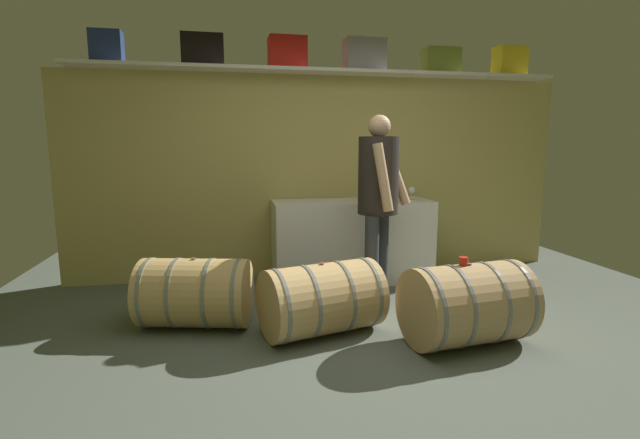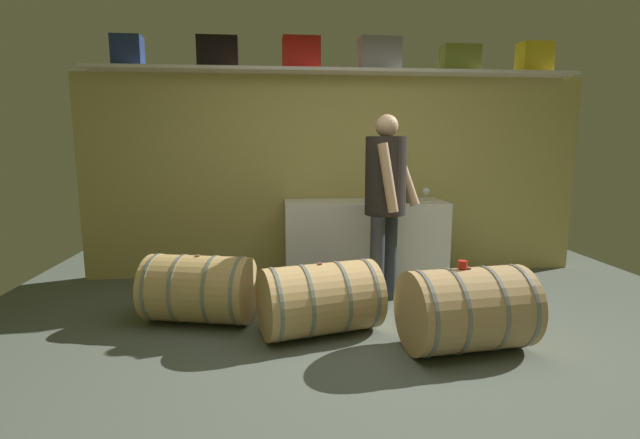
{
  "view_description": "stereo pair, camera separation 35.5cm",
  "coord_description": "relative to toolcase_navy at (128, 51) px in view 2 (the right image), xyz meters",
  "views": [
    {
      "loc": [
        -1.01,
        -2.75,
        1.44
      ],
      "look_at": [
        -0.33,
        0.7,
        0.87
      ],
      "focal_mm": 25.83,
      "sensor_mm": 36.0,
      "label": 1
    },
    {
      "loc": [
        -0.66,
        -2.8,
        1.44
      ],
      "look_at": [
        -0.33,
        0.7,
        0.87
      ],
      "focal_mm": 25.83,
      "sensor_mm": 36.0,
      "label": 2
    }
  ],
  "objects": [
    {
      "name": "toolcase_black",
      "position": [
        0.88,
        0.0,
        0.0
      ],
      "size": [
        0.41,
        0.24,
        0.3
      ],
      "primitive_type": "cube",
      "rotation": [
        0.0,
        0.0,
        0.02
      ],
      "color": "black",
      "rests_on": "high_shelf_board"
    },
    {
      "name": "toolcase_red",
      "position": [
        1.72,
        0.0,
        0.01
      ],
      "size": [
        0.39,
        0.25,
        0.32
      ],
      "primitive_type": "cube",
      "rotation": [
        0.0,
        0.0,
        0.04
      ],
      "color": "red",
      "rests_on": "high_shelf_board"
    },
    {
      "name": "wine_barrel_near",
      "position": [
        2.77,
        -1.92,
        -2.05
      ],
      "size": [
        0.93,
        0.69,
        0.6
      ],
      "rotation": [
        0.0,
        0.0,
        0.12
      ],
      "color": "tan",
      "rests_on": "ground"
    },
    {
      "name": "ground_plane",
      "position": [
        2.11,
        -1.54,
        -2.36
      ],
      "size": [
        6.68,
        7.71,
        0.02
      ],
      "primitive_type": "cube",
      "color": "#535C50"
    },
    {
      "name": "toolcase_yellow",
      "position": [
        4.22,
        0.0,
        0.01
      ],
      "size": [
        0.35,
        0.22,
        0.32
      ],
      "primitive_type": "cube",
      "rotation": [
        0.0,
        0.0,
        0.05
      ],
      "color": "yellow",
      "rests_on": "high_shelf_board"
    },
    {
      "name": "high_shelf_board",
      "position": [
        2.11,
        0.0,
        -0.17
      ],
      "size": [
        5.04,
        0.4,
        0.03
      ],
      "primitive_type": "cube",
      "color": "silver",
      "rests_on": "back_wall_panel"
    },
    {
      "name": "wine_bottle_clear",
      "position": [
        2.79,
        -0.0,
        -1.35
      ],
      "size": [
        0.07,
        0.07,
        0.31
      ],
      "color": "#B5C5B5",
      "rests_on": "work_cabinet"
    },
    {
      "name": "wine_bottle_green",
      "position": [
        2.75,
        -0.38,
        -1.36
      ],
      "size": [
        0.08,
        0.08,
        0.3
      ],
      "color": "#335D2E",
      "rests_on": "work_cabinet"
    },
    {
      "name": "wine_glass",
      "position": [
        2.99,
        -0.27,
        -1.4
      ],
      "size": [
        0.08,
        0.08,
        0.14
      ],
      "color": "white",
      "rests_on": "work_cabinet"
    },
    {
      "name": "wine_barrel_flank",
      "position": [
        0.8,
        -1.21,
        -2.08
      ],
      "size": [
        0.95,
        0.72,
        0.56
      ],
      "rotation": [
        0.0,
        0.0,
        -0.23
      ],
      "color": "tan",
      "rests_on": "ground"
    },
    {
      "name": "toolcase_grey",
      "position": [
        2.53,
        0.0,
        0.01
      ],
      "size": [
        0.44,
        0.26,
        0.33
      ],
      "primitive_type": "cube",
      "rotation": [
        0.0,
        0.0,
        0.06
      ],
      "color": "gray",
      "rests_on": "high_shelf_board"
    },
    {
      "name": "toolcase_olive",
      "position": [
        3.39,
        0.0,
        -0.02
      ],
      "size": [
        0.39,
        0.23,
        0.27
      ],
      "primitive_type": "cube",
      "rotation": [
        0.0,
        0.0,
        0.01
      ],
      "color": "olive",
      "rests_on": "high_shelf_board"
    },
    {
      "name": "toolcase_navy",
      "position": [
        0.0,
        0.0,
        0.0
      ],
      "size": [
        0.29,
        0.2,
        0.3
      ],
      "primitive_type": "cube",
      "rotation": [
        0.0,
        0.0,
        0.01
      ],
      "color": "navy",
      "rests_on": "high_shelf_board"
    },
    {
      "name": "back_wall_panel",
      "position": [
        2.11,
        0.15,
        -1.27
      ],
      "size": [
        5.48,
        0.1,
        2.17
      ],
      "primitive_type": "cube",
      "color": "tan",
      "rests_on": "ground"
    },
    {
      "name": "wine_barrel_far",
      "position": [
        1.77,
        -1.54,
        -2.08
      ],
      "size": [
        0.99,
        0.75,
        0.56
      ],
      "rotation": [
        0.0,
        0.0,
        0.26
      ],
      "color": "tan",
      "rests_on": "ground"
    },
    {
      "name": "tasting_cup",
      "position": [
        2.72,
        -1.92,
        -1.73
      ],
      "size": [
        0.06,
        0.06,
        0.05
      ],
      "primitive_type": "cylinder",
      "color": "red",
      "rests_on": "wine_barrel_near"
    },
    {
      "name": "work_cabinet",
      "position": [
        2.36,
        -0.21,
        -1.92
      ],
      "size": [
        1.66,
        0.6,
        0.86
      ],
      "primitive_type": "cube",
      "color": "white",
      "rests_on": "ground"
    },
    {
      "name": "winemaker_pouring",
      "position": [
        2.41,
        -0.93,
        -1.31
      ],
      "size": [
        0.53,
        0.55,
        1.7
      ],
      "rotation": [
        0.0,
        0.0,
        -2.19
      ],
      "color": "#2C3138",
      "rests_on": "ground"
    }
  ]
}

